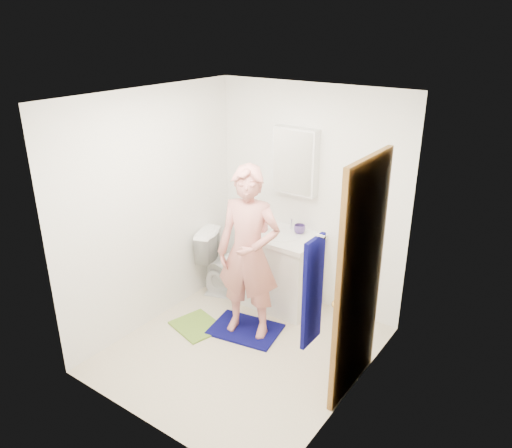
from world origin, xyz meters
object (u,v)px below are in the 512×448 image
at_px(soap_dispenser, 263,223).
at_px(toothbrush_cup, 300,229).
at_px(man, 249,254).
at_px(medicine_cabinet, 295,161).
at_px(towel, 313,292).
at_px(toilet, 232,264).
at_px(vanity_cabinet, 281,272).

height_order(soap_dispenser, toothbrush_cup, soap_dispenser).
bearing_deg(man, soap_dispenser, 98.16).
relative_size(toothbrush_cup, man, 0.07).
xyz_separation_m(medicine_cabinet, soap_dispenser, (-0.22, -0.27, -0.65)).
distance_m(toothbrush_cup, man, 0.78).
distance_m(medicine_cabinet, man, 1.12).
xyz_separation_m(medicine_cabinet, towel, (1.18, -1.71, -0.35)).
height_order(medicine_cabinet, towel, medicine_cabinet).
xyz_separation_m(toilet, toothbrush_cup, (0.70, 0.27, 0.51)).
xyz_separation_m(towel, toothbrush_cup, (-1.05, 1.62, -0.35)).
bearing_deg(toilet, soap_dispenser, -94.76).
relative_size(medicine_cabinet, man, 0.40).
bearing_deg(man, vanity_cabinet, 78.13).
height_order(towel, soap_dispenser, towel).
xyz_separation_m(soap_dispenser, man, (0.25, -0.60, -0.06)).
bearing_deg(vanity_cabinet, towel, -51.53).
relative_size(vanity_cabinet, man, 0.46).
height_order(vanity_cabinet, towel, towel).
distance_m(vanity_cabinet, towel, 2.08).
bearing_deg(soap_dispenser, toilet, -165.41).
distance_m(soap_dispenser, toothbrush_cup, 0.40).
bearing_deg(vanity_cabinet, toilet, -166.51).
height_order(soap_dispenser, man, man).
height_order(toilet, soap_dispenser, soap_dispenser).
bearing_deg(man, toothbrush_cup, 67.89).
bearing_deg(man, toilet, 125.28).
distance_m(toilet, toothbrush_cup, 0.91).
bearing_deg(towel, toilet, 142.40).
distance_m(towel, soap_dispenser, 2.03).
height_order(vanity_cabinet, medicine_cabinet, medicine_cabinet).
bearing_deg(medicine_cabinet, towel, -55.39).
distance_m(medicine_cabinet, toilet, 1.39).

